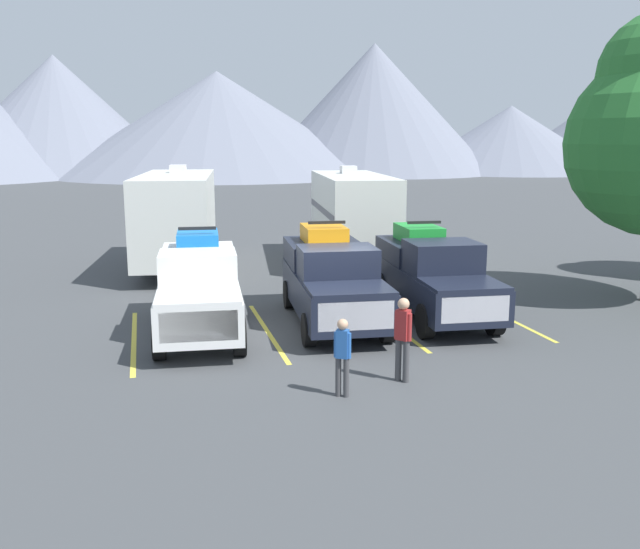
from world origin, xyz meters
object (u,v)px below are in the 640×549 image
(pickup_truck_b, at_px, (332,278))
(pickup_truck_c, at_px, (432,273))
(person_a, at_px, (403,334))
(camper_trailer_b, at_px, (353,213))
(camper_trailer_a, at_px, (177,215))
(person_b, at_px, (342,352))
(pickup_truck_a, at_px, (199,286))

(pickup_truck_b, bearing_deg, pickup_truck_c, -0.06)
(person_a, bearing_deg, pickup_truck_c, 60.54)
(camper_trailer_b, bearing_deg, camper_trailer_a, 175.59)
(pickup_truck_b, height_order, pickup_truck_c, pickup_truck_b)
(camper_trailer_b, bearing_deg, pickup_truck_b, -110.57)
(pickup_truck_b, distance_m, pickup_truck_c, 2.88)
(pickup_truck_b, height_order, person_a, pickup_truck_b)
(person_b, bearing_deg, camper_trailer_a, 99.31)
(pickup_truck_a, bearing_deg, camper_trailer_a, 90.35)
(pickup_truck_a, bearing_deg, person_a, -51.69)
(pickup_truck_c, bearing_deg, camper_trailer_b, 88.51)
(camper_trailer_b, distance_m, person_a, 13.44)
(pickup_truck_a, xyz_separation_m, person_a, (3.66, -4.63, -0.19))
(camper_trailer_a, height_order, person_b, camper_trailer_a)
(camper_trailer_a, height_order, camper_trailer_b, camper_trailer_a)
(person_b, bearing_deg, pickup_truck_c, 52.23)
(camper_trailer_a, relative_size, person_a, 5.29)
(pickup_truck_c, distance_m, camper_trailer_b, 8.29)
(pickup_truck_c, height_order, camper_trailer_b, camper_trailer_b)
(pickup_truck_a, height_order, person_a, pickup_truck_a)
(pickup_truck_c, bearing_deg, person_a, -119.46)
(pickup_truck_c, relative_size, person_b, 3.89)
(person_a, bearing_deg, pickup_truck_b, 91.76)
(pickup_truck_a, bearing_deg, person_b, -66.27)
(person_a, relative_size, person_b, 1.13)
(pickup_truck_b, bearing_deg, person_a, -88.24)
(pickup_truck_a, relative_size, person_a, 3.22)
(person_a, bearing_deg, pickup_truck_a, 128.31)
(pickup_truck_c, xyz_separation_m, person_b, (-4.13, -5.33, -0.29))
(pickup_truck_a, distance_m, person_b, 5.62)
(pickup_truck_c, height_order, person_a, pickup_truck_c)
(pickup_truck_a, bearing_deg, pickup_truck_c, 1.80)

